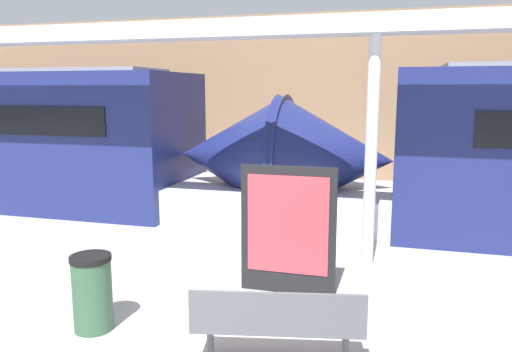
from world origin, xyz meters
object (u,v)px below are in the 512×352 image
(bench_near, at_px, (277,321))
(trash_bin, at_px, (92,292))
(poster_board, at_px, (288,230))
(support_column_near, at_px, (371,153))

(bench_near, bearing_deg, trash_bin, 162.82)
(bench_near, relative_size, poster_board, 1.01)
(poster_board, height_order, support_column_near, support_column_near)
(poster_board, distance_m, support_column_near, 2.01)
(poster_board, relative_size, support_column_near, 0.49)
(poster_board, bearing_deg, bench_near, -81.07)
(bench_near, xyz_separation_m, support_column_near, (0.69, 3.36, 1.27))
(support_column_near, bearing_deg, trash_bin, -132.84)
(bench_near, bearing_deg, poster_board, 87.50)
(bench_near, height_order, trash_bin, trash_bin)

